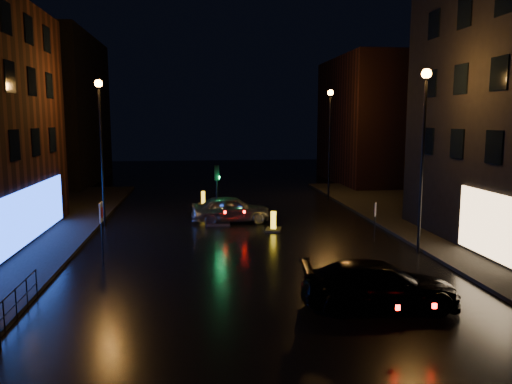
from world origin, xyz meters
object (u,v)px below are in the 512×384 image
(silver_hatchback, at_px, (231,209))
(traffic_signal, at_px, (217,214))
(road_sign_left, at_px, (101,217))
(road_sign_right, at_px, (375,213))
(bollard_near, at_px, (273,226))
(dark_sedan, at_px, (379,285))
(bollard_far, at_px, (203,202))

(silver_hatchback, bearing_deg, traffic_signal, 83.71)
(road_sign_left, xyz_separation_m, road_sign_right, (12.99, 2.01, -0.45))
(bollard_near, bearing_deg, dark_sedan, -67.17)
(road_sign_left, bearing_deg, bollard_far, 71.66)
(road_sign_left, distance_m, road_sign_right, 13.16)
(silver_hatchback, distance_m, road_sign_left, 9.94)
(bollard_near, bearing_deg, road_sign_left, -133.57)
(dark_sedan, distance_m, road_sign_left, 12.03)
(road_sign_left, bearing_deg, dark_sedan, -33.70)
(bollard_near, distance_m, road_sign_right, 5.79)
(bollard_near, xyz_separation_m, bollard_far, (-3.76, 9.02, -0.02))
(silver_hatchback, distance_m, bollard_near, 3.41)
(silver_hatchback, relative_size, bollard_far, 3.95)
(silver_hatchback, height_order, dark_sedan, silver_hatchback)
(dark_sedan, relative_size, bollard_far, 4.30)
(silver_hatchback, relative_size, dark_sedan, 0.92)
(bollard_near, bearing_deg, bollard_far, 127.15)
(traffic_signal, distance_m, silver_hatchback, 0.89)
(traffic_signal, height_order, road_sign_left, traffic_signal)
(bollard_near, distance_m, road_sign_left, 9.94)
(traffic_signal, xyz_separation_m, bollard_far, (-0.75, 6.40, -0.29))
(road_sign_right, bearing_deg, silver_hatchback, -14.98)
(traffic_signal, relative_size, bollard_far, 2.87)
(road_sign_right, bearing_deg, bollard_far, -30.40)
(bollard_far, distance_m, road_sign_right, 14.88)
(silver_hatchback, height_order, road_sign_right, road_sign_right)
(road_sign_right, bearing_deg, traffic_signal, -12.07)
(silver_hatchback, relative_size, bollard_near, 3.38)
(traffic_signal, relative_size, bollard_near, 2.46)
(dark_sedan, height_order, road_sign_right, road_sign_right)
(bollard_near, bearing_deg, road_sign_right, -19.58)
(dark_sedan, bearing_deg, silver_hatchback, 21.43)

